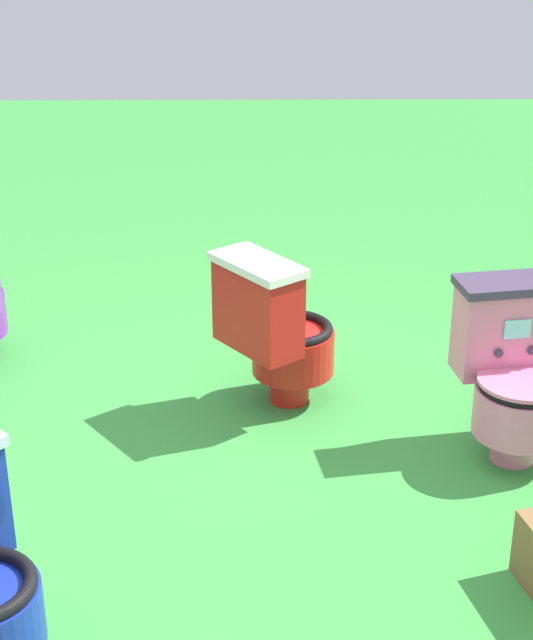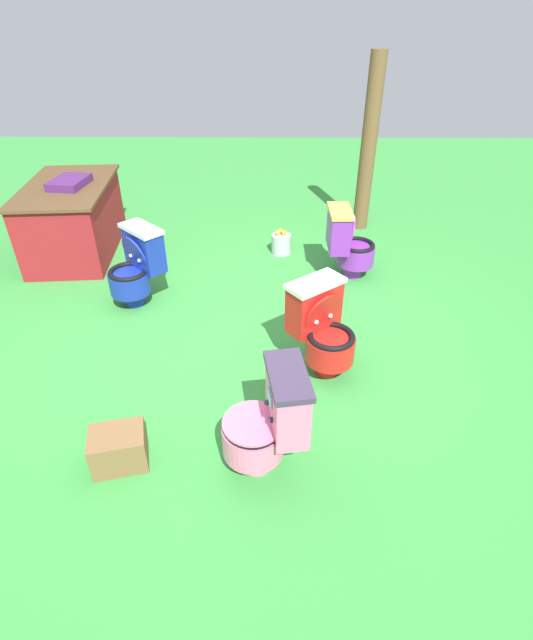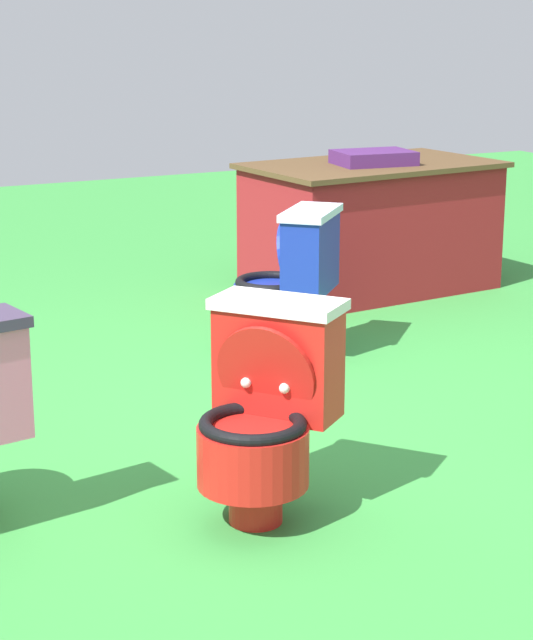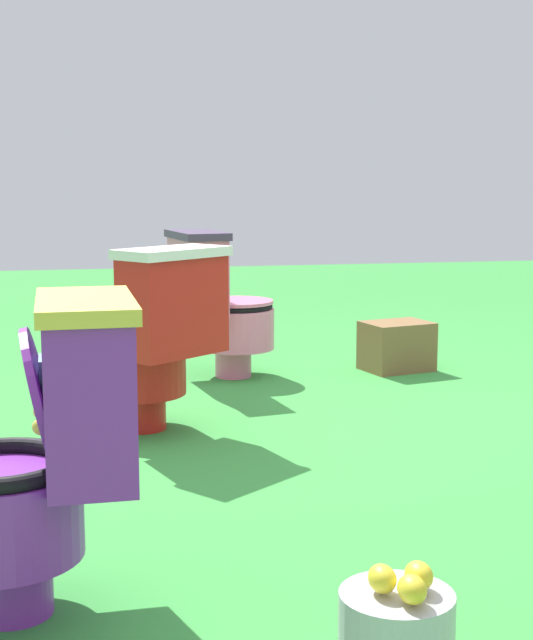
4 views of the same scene
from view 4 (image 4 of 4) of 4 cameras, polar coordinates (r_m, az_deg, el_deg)
ground at (r=3.53m, az=5.66°, el=-7.75°), size 14.00×14.00×0.00m
toilet_pink at (r=4.67m, az=-2.84°, el=0.99°), size 0.48×0.55×0.73m
toilet_red at (r=3.69m, az=-6.72°, el=-1.07°), size 0.64×0.62×0.73m
toilet_purple at (r=2.23m, az=-13.32°, el=-7.80°), size 0.44×0.50×0.73m
small_crate at (r=4.93m, az=7.79°, el=-1.56°), size 0.32×0.38×0.25m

